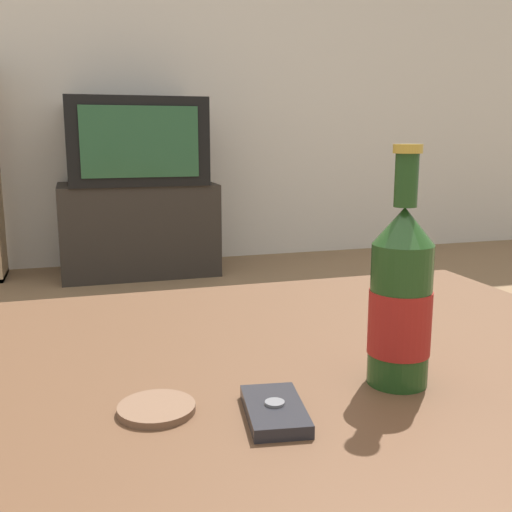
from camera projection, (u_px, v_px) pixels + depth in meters
The scene contains 7 objects.
back_wall at pixel (104, 40), 3.41m from camera, with size 8.00×0.05×2.60m.
coffee_table at pixel (268, 419), 0.75m from camera, with size 1.10×0.87×0.48m.
tv_stand at pixel (138, 229), 3.36m from camera, with size 0.84×0.48×0.50m.
television at pixel (135, 141), 3.26m from camera, with size 0.72×0.53×0.46m.
beer_bottle at pixel (400, 300), 0.69m from camera, with size 0.07×0.07×0.28m.
cell_phone at pixel (275, 410), 0.62m from camera, with size 0.07×0.11×0.02m.
coaster at pixel (157, 409), 0.63m from camera, with size 0.08×0.08×0.01m.
Camera 1 is at (-0.22, -0.66, 0.76)m, focal length 42.00 mm.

